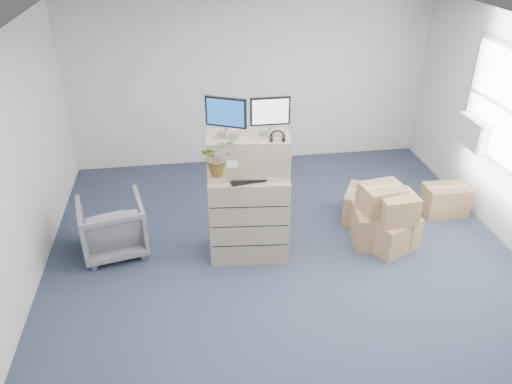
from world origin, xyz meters
TOP-DOWN VIEW (x-y plane):
  - ground at (0.00, 0.00)m, footprint 7.00×7.00m
  - wall_back at (0.00, 3.51)m, footprint 6.00×0.02m
  - ac_unit at (2.87, 1.40)m, footprint 0.24×0.60m
  - filing_cabinet_lower at (-0.42, 0.72)m, footprint 1.03×0.69m
  - filing_cabinet_upper at (-0.41, 0.78)m, footprint 1.02×0.58m
  - monitor_left at (-0.66, 0.77)m, footprint 0.45×0.27m
  - monitor_right at (-0.16, 0.76)m, footprint 0.46×0.18m
  - headphones at (-0.10, 0.59)m, footprint 0.17×0.04m
  - keyboard at (-0.43, 0.59)m, footprint 0.48×0.26m
  - mouse at (-0.15, 0.57)m, footprint 0.11×0.07m
  - water_bottle at (-0.36, 0.73)m, footprint 0.09×0.09m
  - phone_dock at (-0.49, 0.75)m, footprint 0.07×0.06m
  - external_drive at (-0.05, 0.81)m, footprint 0.27×0.24m
  - tissue_box at (-0.08, 0.78)m, footprint 0.30×0.18m
  - potted_plant at (-0.78, 0.66)m, footprint 0.49×0.53m
  - office_chair at (-2.14, 1.02)m, footprint 0.92×0.88m
  - cardboard_boxes at (1.54, 0.86)m, footprint 1.90×1.47m

SIDE VIEW (x-z plane):
  - ground at x=0.00m, z-range 0.00..0.00m
  - cardboard_boxes at x=1.54m, z-range -0.11..0.74m
  - office_chair at x=-2.14m, z-range 0.00..0.81m
  - filing_cabinet_lower at x=-0.42m, z-range 0.00..1.13m
  - keyboard at x=-0.43m, z-range 1.13..1.16m
  - mouse at x=-0.15m, z-range 1.13..1.17m
  - external_drive at x=-0.05m, z-range 1.13..1.20m
  - phone_dock at x=-0.49m, z-range 1.11..1.25m
  - ac_unit at x=2.87m, z-range 1.00..1.40m
  - tissue_box at x=-0.08m, z-range 1.20..1.30m
  - water_bottle at x=-0.36m, z-range 1.13..1.43m
  - filing_cabinet_upper at x=-0.41m, z-range 1.13..1.62m
  - potted_plant at x=-0.78m, z-range 1.16..1.61m
  - wall_back at x=0.00m, z-range 0.00..2.80m
  - headphones at x=-0.10m, z-range 1.58..1.75m
  - monitor_right at x=-0.16m, z-range 1.65..2.10m
  - monitor_left at x=-0.66m, z-range 1.65..2.13m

